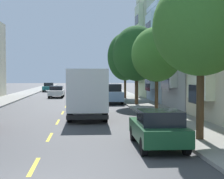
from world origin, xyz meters
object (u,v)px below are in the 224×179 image
Objects in this scene: street_tree_farthest at (125,57)px; delivery_box_truck at (87,90)px; parked_sedan_champagne at (99,86)px; street_tree_third at (137,53)px; parked_hatchback_teal at (49,87)px; parked_wagon_burgundy at (102,88)px; street_tree_second at (157,54)px; parked_suv_sky at (111,93)px; moving_white_sedan at (57,91)px; street_tree_nearest at (201,26)px; parked_hatchback_forest at (158,128)px.

street_tree_farthest is 1.06× the size of delivery_box_truck.
street_tree_third is at bearing -86.38° from parked_sedan_champagne.
parked_wagon_burgundy is at bearing -33.63° from parked_hatchback_teal.
parked_sedan_champagne is at bearing 89.89° from parked_wagon_burgundy.
parked_hatchback_teal is at bearing 106.53° from street_tree_second.
street_tree_second is 0.82× the size of street_tree_third.
parked_wagon_burgundy is (-1.95, 21.64, -3.98)m from street_tree_third.
parked_hatchback_teal is at bearing 99.63° from delivery_box_truck.
street_tree_farthest reaches higher than street_tree_second.
parked_hatchback_teal is (-10.66, 27.44, -4.02)m from street_tree_third.
parked_hatchback_teal is 0.83× the size of parked_suv_sky.
parked_suv_sky is at bearing -110.48° from street_tree_farthest.
parked_sedan_champagne is 19.15m from moving_white_sedan.
parked_sedan_champagne is at bearing 92.33° from street_tree_nearest.
street_tree_third is 8.49m from street_tree_farthest.
parked_wagon_burgundy is (-0.02, -8.80, 0.05)m from parked_sedan_champagne.
street_tree_farthest reaches higher than street_tree_third.
parked_hatchback_forest is (2.61, -9.60, -1.07)m from delivery_box_truck.
street_tree_nearest is 1.15× the size of street_tree_second.
moving_white_sedan is at bearing -123.92° from parked_wagon_burgundy.
delivery_box_truck is 1.51× the size of parked_wagon_burgundy.
parked_suv_sky is (-2.09, -5.61, -3.95)m from street_tree_farthest.
parked_sedan_champagne is 0.94× the size of parked_suv_sky.
parked_hatchback_forest is (0.10, -20.78, -0.23)m from parked_suv_sky.
street_tree_nearest is 1.69× the size of parked_hatchback_forest.
parked_sedan_champagne is (8.74, 3.00, -0.01)m from parked_hatchback_teal.
street_tree_second is at bearing -73.47° from parked_hatchback_teal.
parked_hatchback_teal and parked_hatchback_forest have the same top height.
parked_suv_sky reaches higher than parked_wagon_burgundy.
street_tree_farthest is at bearing -81.59° from parked_wagon_burgundy.
street_tree_third is at bearing -90.00° from street_tree_farthest.
moving_white_sedan is at bearing 123.59° from street_tree_third.
street_tree_nearest is at bearing 24.87° from parked_hatchback_forest.
parked_sedan_champagne and moving_white_sedan have the same top height.
street_tree_farthest reaches higher than moving_white_sedan.
street_tree_nearest reaches higher than parked_hatchback_forest.
parked_suv_sky is (-2.09, 2.88, -3.79)m from street_tree_third.
parked_hatchback_forest is (-1.99, -17.90, -4.02)m from street_tree_third.
street_tree_nearest is 4.63m from parked_hatchback_forest.
street_tree_second is 1.21× the size of parked_suv_sky.
parked_hatchback_teal is 0.84× the size of parked_wagon_burgundy.
parked_wagon_burgundy and parked_hatchback_forest have the same top height.
street_tree_nearest is 16.97m from street_tree_third.
street_tree_second is 0.78× the size of street_tree_farthest.
parked_suv_sky is 11.26m from moving_white_sedan.
street_tree_third reaches higher than delivery_box_truck.
delivery_box_truck reaches higher than moving_white_sedan.
parked_hatchback_teal is at bearing 99.27° from moving_white_sedan.
street_tree_second is at bearing 78.07° from parked_hatchback_forest.
delivery_box_truck is at bearing -105.34° from street_tree_farthest.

